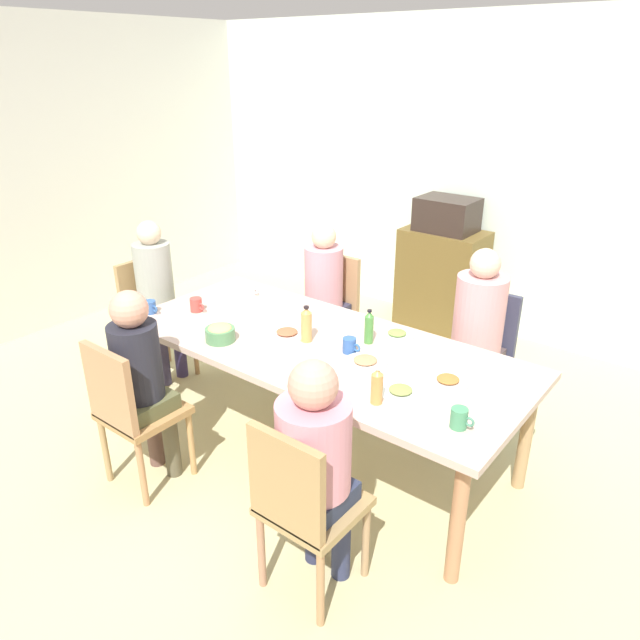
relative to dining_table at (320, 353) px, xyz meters
The scene contains 30 objects.
ground_plane 0.67m from the dining_table, ahead, with size 7.32×7.32×0.00m, color #BEB886.
wall_back 2.48m from the dining_table, 90.00° to the left, with size 6.34×0.12×2.60m, color silver.
wall_left 3.17m from the dining_table, behind, with size 0.12×4.93×2.60m, color silver.
dining_table is the anchor object (origin of this frame).
chair_0 1.60m from the dining_table, behind, with size 0.40×0.40×0.90m.
person_0 1.50m from the dining_table, behind, with size 0.30×0.30×1.22m.
chair_1 1.10m from the dining_table, 56.02° to the right, with size 0.40×0.40×0.90m.
person_1 1.01m from the dining_table, 53.16° to the right, with size 0.32×0.32×1.16m.
chair_2 1.10m from the dining_table, 123.98° to the left, with size 0.40×0.40×0.90m.
person_2 1.01m from the dining_table, 126.90° to the left, with size 0.30×0.30×1.17m.
chair_3 1.10m from the dining_table, 123.98° to the right, with size 0.40×0.40×0.90m.
person_3 1.01m from the dining_table, 126.94° to the right, with size 0.30×0.30×1.17m.
chair_4 1.10m from the dining_table, 56.02° to the left, with size 0.40×0.40×0.90m.
person_4 1.01m from the dining_table, 53.17° to the left, with size 0.31×0.31×1.22m.
plate_0 0.69m from the dining_table, 16.88° to the right, with size 0.21×0.21×0.04m.
plate_1 0.80m from the dining_table, ahead, with size 0.21×0.21×0.04m.
plate_2 0.36m from the dining_table, ahead, with size 0.24×0.24×0.04m.
plate_3 0.47m from the dining_table, 49.50° to the left, with size 0.20×0.20×0.04m.
plate_4 0.24m from the dining_table, behind, with size 0.23×0.23×0.04m.
bowl_0 0.59m from the dining_table, 145.95° to the right, with size 0.17×0.17×0.10m.
cup_0 1.06m from the dining_table, 15.74° to the right, with size 0.11×0.08×0.10m.
cup_1 0.23m from the dining_table, ahead, with size 0.11×0.08×0.09m.
cup_2 0.93m from the dining_table, 159.87° to the left, with size 0.11×0.08×0.07m.
cup_3 1.19m from the dining_table, 164.23° to the right, with size 0.11×0.08×0.08m.
cup_4 0.94m from the dining_table, behind, with size 0.11×0.08×0.09m.
bottle_0 0.19m from the dining_table, 167.43° to the right, with size 0.06×0.06×0.22m.
bottle_1 0.71m from the dining_table, 29.09° to the right, with size 0.06×0.06×0.19m.
bottle_2 0.32m from the dining_table, 40.65° to the left, with size 0.05×0.05×0.21m.
side_cabinet 2.13m from the dining_table, 97.73° to the left, with size 0.70×0.44×0.90m, color brown.
microwave 2.15m from the dining_table, 97.73° to the left, with size 0.48×0.36×0.28m, color #302420.
Camera 1 is at (1.89, -2.41, 2.25)m, focal length 33.15 mm.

